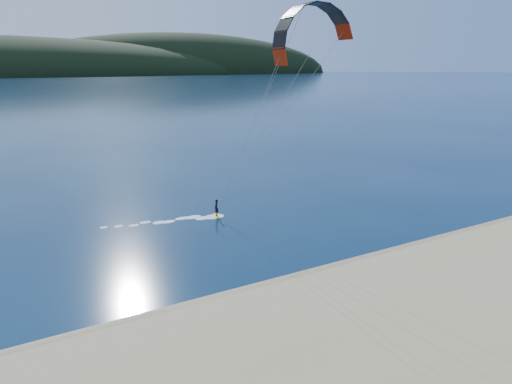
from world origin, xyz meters
TOP-DOWN VIEW (x-y plane):
  - ground at (0.00, 0.00)m, footprint 1800.00×1800.00m
  - wet_sand at (0.00, 4.50)m, footprint 220.00×2.50m
  - headland at (0.63, 745.28)m, footprint 1200.00×310.00m
  - kitesurfer_near at (9.67, 14.57)m, footprint 21.73×7.97m

SIDE VIEW (x-z plane):
  - ground at x=0.00m, z-range 0.00..0.00m
  - headland at x=0.63m, z-range -70.00..70.00m
  - wet_sand at x=0.00m, z-range 0.00..0.10m
  - kitesurfer_near at x=9.67m, z-range 5.65..24.11m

